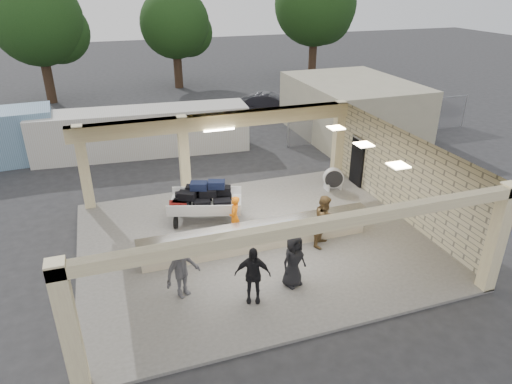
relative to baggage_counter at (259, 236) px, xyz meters
name	(u,v)px	position (x,y,z in m)	size (l,w,h in m)	color
ground	(254,243)	(0.00, 0.50, -0.59)	(120.00, 120.00, 0.00)	#28282B
pavilion	(254,201)	(0.21, 1.16, 0.76)	(12.01, 10.00, 3.55)	#64615D
baggage_counter	(259,236)	(0.00, 0.00, 0.00)	(8.20, 0.58, 0.98)	beige
luggage_cart	(203,200)	(-1.32, 2.60, 0.37)	(3.11, 2.43, 1.59)	silver
drum_fan	(333,178)	(4.71, 3.52, 0.04)	(0.94, 0.56, 0.99)	silver
baggage_handler	(235,217)	(-0.56, 0.98, 0.32)	(0.59, 0.32, 1.61)	orange
passenger_a	(325,221)	(2.24, -0.50, 0.45)	(0.91, 0.40, 1.88)	brown
passenger_b	(253,275)	(-1.09, -2.61, 0.40)	(1.04, 0.38, 1.77)	black
passenger_c	(182,269)	(-2.93, -1.74, 0.45)	(1.21, 0.42, 1.87)	#48484C
passenger_d	(294,260)	(0.32, -2.29, 0.38)	(0.85, 0.35, 1.73)	black
car_white_a	(330,109)	(9.75, 13.67, 0.15)	(2.43, 5.13, 1.46)	silver
car_white_b	(373,102)	(13.39, 14.29, 0.14)	(1.71, 4.60, 1.45)	silver
car_dark	(270,104)	(6.55, 16.33, 0.10)	(1.45, 4.12, 1.37)	black
container_white	(143,132)	(-2.63, 11.16, 0.62)	(11.11, 2.22, 2.41)	silver
fence	(382,119)	(11.00, 9.50, 0.47)	(12.06, 0.06, 2.03)	gray
tree_left	(43,24)	(-7.68, 24.66, 5.00)	(6.60, 6.30, 9.00)	#382619
tree_mid	(178,26)	(2.32, 26.66, 4.38)	(6.00, 5.60, 8.00)	#382619
tree_right	(318,7)	(14.32, 25.66, 5.63)	(7.20, 7.00, 10.00)	#382619
adjacent_building	(352,108)	(9.50, 10.50, 1.01)	(6.00, 8.00, 3.20)	#B0A88C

